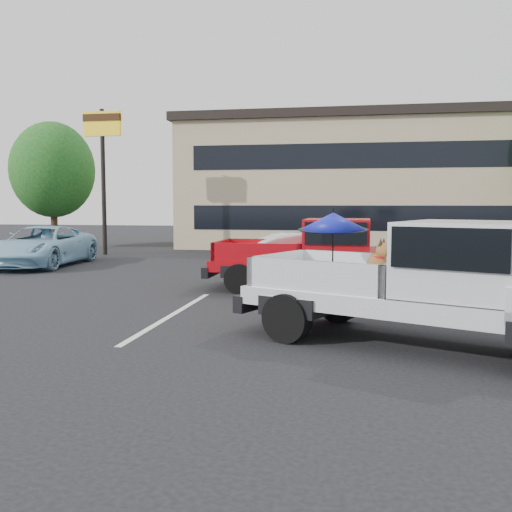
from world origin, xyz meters
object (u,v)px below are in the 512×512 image
object	(u,v)px
red_pickup	(331,252)
tree_left	(53,170)
blue_suv	(42,246)
silver_pickup	(448,278)
tree_back	(465,161)
motel_sign	(102,142)
silver_sedan	(308,258)

from	to	relation	value
red_pickup	tree_left	bearing A→B (deg)	140.99
tree_left	blue_suv	xyz separation A→B (m)	(3.83, -7.53, -3.05)
red_pickup	silver_pickup	bearing A→B (deg)	-69.65
tree_back	silver_pickup	xyz separation A→B (m)	(-4.22, -23.76, -3.36)
tree_back	blue_suv	distance (m)	22.06
motel_sign	blue_suv	world-z (taller)	motel_sign
motel_sign	tree_back	size ratio (longest dim) A/B	0.84
silver_pickup	motel_sign	bearing A→B (deg)	153.91
silver_pickup	red_pickup	size ratio (longest dim) A/B	1.12
tree_left	red_pickup	bearing A→B (deg)	-39.41
motel_sign	silver_pickup	bearing A→B (deg)	-49.43
tree_left	blue_suv	bearing A→B (deg)	-63.07
tree_left	silver_sedan	distance (m)	16.77
tree_back	red_pickup	world-z (taller)	tree_back
red_pickup	blue_suv	world-z (taller)	red_pickup
tree_back	red_pickup	bearing A→B (deg)	-108.60
tree_left	silver_sedan	bearing A→B (deg)	-37.05
red_pickup	silver_sedan	distance (m)	1.60
motel_sign	tree_left	distance (m)	5.08
tree_back	blue_suv	size ratio (longest dim) A/B	1.44
motel_sign	silver_sedan	xyz separation A→B (m)	(9.16, -6.93, -3.98)
tree_left	silver_sedan	size ratio (longest dim) A/B	1.48
silver_pickup	silver_sedan	world-z (taller)	silver_pickup
silver_pickup	silver_sedan	size ratio (longest dim) A/B	1.48
silver_sedan	tree_left	bearing A→B (deg)	32.59
motel_sign	tree_back	world-z (taller)	tree_back
motel_sign	silver_sedan	bearing A→B (deg)	-37.13
motel_sign	red_pickup	bearing A→B (deg)	-40.40
motel_sign	red_pickup	xyz separation A→B (m)	(9.82, -8.36, -3.69)
tree_back	silver_pickup	size ratio (longest dim) A/B	1.18
silver_sedan	blue_suv	xyz separation A→B (m)	(-9.33, 2.40, 0.02)
red_pickup	motel_sign	bearing A→B (deg)	140.00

